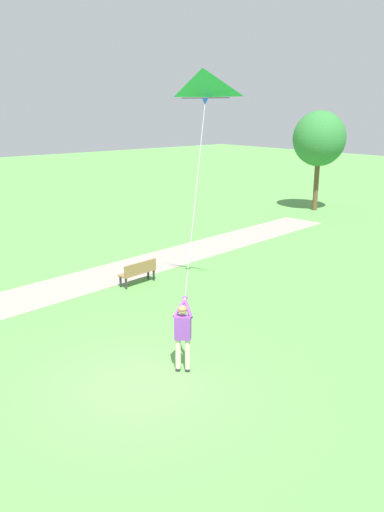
{
  "coord_description": "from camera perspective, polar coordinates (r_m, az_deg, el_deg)",
  "views": [
    {
      "loc": [
        8.92,
        -5.9,
        6.3
      ],
      "look_at": [
        0.06,
        1.65,
        2.9
      ],
      "focal_mm": 35.55,
      "sensor_mm": 36.0,
      "label": 1
    }
  ],
  "objects": [
    {
      "name": "walkway_path",
      "position": [
        19.2,
        -13.81,
        -3.34
      ],
      "size": [
        5.46,
        32.08,
        0.02
      ],
      "primitive_type": "cube",
      "rotation": [
        0.0,
        0.0,
        0.1
      ],
      "color": "gray",
      "rests_on": "ground"
    },
    {
      "name": "flying_kite",
      "position": [
        16.07,
        1.2,
        18.49
      ],
      "size": [
        3.83,
        3.75,
        5.69
      ],
      "color": "green"
    },
    {
      "name": "park_bench_near_walkway",
      "position": [
        18.84,
        -6.04,
        -1.7
      ],
      "size": [
        0.58,
        1.54,
        0.88
      ],
      "color": "olive",
      "rests_on": "ground"
    },
    {
      "name": "tree_lakeside_far",
      "position": [
        33.17,
        14.12,
        12.65
      ],
      "size": [
        3.26,
        3.23,
        6.19
      ],
      "color": "brown",
      "rests_on": "ground"
    },
    {
      "name": "ground_plane",
      "position": [
        12.41,
        -6.19,
        -14.32
      ],
      "size": [
        120.0,
        120.0,
        0.0
      ],
      "primitive_type": "plane",
      "color": "#569947"
    },
    {
      "name": "person_kite_flyer",
      "position": [
        12.54,
        -1.03,
        -8.47
      ],
      "size": [
        0.58,
        0.6,
        1.83
      ],
      "color": "#232328",
      "rests_on": "ground"
    }
  ]
}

